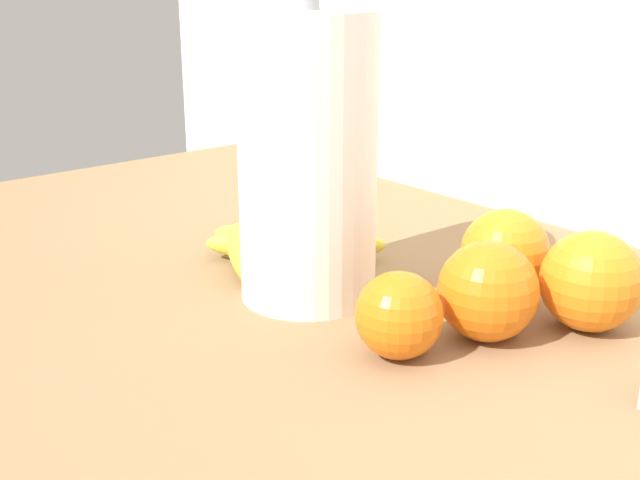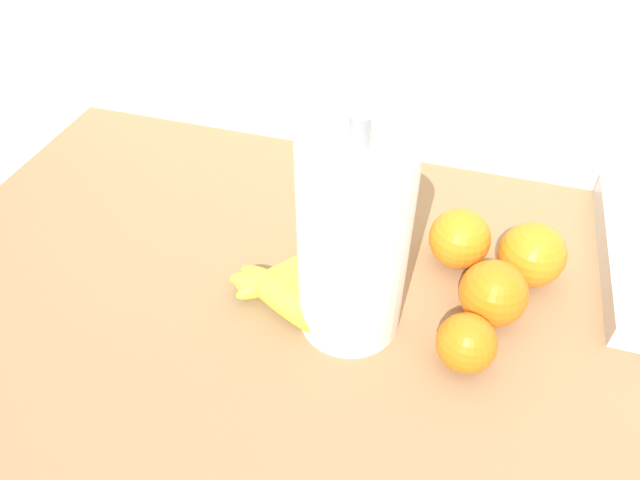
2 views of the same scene
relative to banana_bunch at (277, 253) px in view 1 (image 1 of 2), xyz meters
name	(u,v)px [view 1 (image 1 of 2)]	position (x,y,z in m)	size (l,w,h in m)	color
banana_bunch	(277,253)	(0.00, 0.00, 0.00)	(0.21, 0.19, 0.04)	gold
orange_center	(505,253)	(0.17, 0.12, 0.02)	(0.08, 0.08, 0.08)	orange
orange_front	(591,281)	(0.26, 0.11, 0.02)	(0.08, 0.08, 0.08)	orange
orange_far_right	(488,291)	(0.22, 0.04, 0.02)	(0.08, 0.08, 0.08)	orange
orange_right	(399,315)	(0.19, -0.04, 0.01)	(0.07, 0.07, 0.07)	orange
paper_towel_roll	(308,160)	(0.06, -0.01, 0.10)	(0.12, 0.12, 0.27)	white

